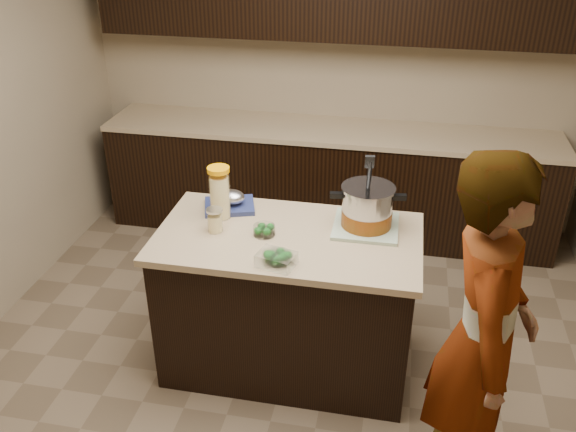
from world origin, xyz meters
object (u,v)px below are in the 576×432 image
(island, at_px, (288,301))
(person, at_px, (482,341))
(stock_pot, at_px, (367,209))
(lemonade_pitcher, at_px, (220,194))

(island, distance_m, person, 1.27)
(island, bearing_deg, stock_pot, 22.05)
(island, height_order, stock_pot, stock_pot)
(stock_pot, distance_m, lemonade_pitcher, 0.84)
(island, relative_size, person, 0.83)
(island, relative_size, lemonade_pitcher, 4.77)
(stock_pot, relative_size, person, 0.24)
(lemonade_pitcher, height_order, person, person)
(lemonade_pitcher, relative_size, person, 0.17)
(lemonade_pitcher, bearing_deg, person, -30.09)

